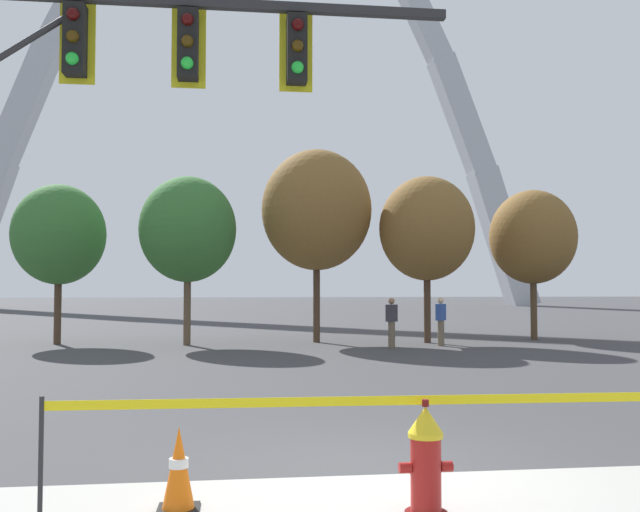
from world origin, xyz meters
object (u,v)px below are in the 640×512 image
traffic_signal_gantry (39,90)px  monument_arch (252,87)px  pedestrian_standing_center (441,321)px  pedestrian_walking_left (392,322)px  traffic_cone_by_hydrant (179,469)px  fire_hydrant (425,461)px

traffic_signal_gantry → monument_arch: monument_arch is taller
monument_arch → pedestrian_standing_center: (5.26, -45.72, -21.13)m
pedestrian_walking_left → pedestrian_standing_center: same height
traffic_cone_by_hydrant → pedestrian_standing_center: (7.19, 15.79, 0.46)m
traffic_signal_gantry → pedestrian_walking_left: (7.36, 12.57, -3.59)m
traffic_cone_by_hydrant → pedestrian_standing_center: 17.35m
fire_hydrant → pedestrian_standing_center: bearing=72.5°
pedestrian_walking_left → traffic_cone_by_hydrant: bearing=-109.5°
traffic_cone_by_hydrant → monument_arch: 65.21m
monument_arch → pedestrian_walking_left: size_ratio=36.92×
fire_hydrant → pedestrian_standing_center: size_ratio=0.62×
monument_arch → fire_hydrant: bearing=-89.9°
traffic_signal_gantry → monument_arch: size_ratio=0.13×
traffic_signal_gantry → pedestrian_walking_left: bearing=59.6°
fire_hydrant → pedestrian_walking_left: 15.98m
pedestrian_walking_left → pedestrian_standing_center: bearing=17.7°
pedestrian_walking_left → pedestrian_standing_center: size_ratio=1.00×
fire_hydrant → pedestrian_walking_left: size_ratio=0.62×
fire_hydrant → traffic_signal_gantry: bearing=143.0°
traffic_signal_gantry → pedestrian_walking_left: 15.00m
fire_hydrant → monument_arch: bearing=90.1°
pedestrian_walking_left → traffic_signal_gantry: bearing=-120.4°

